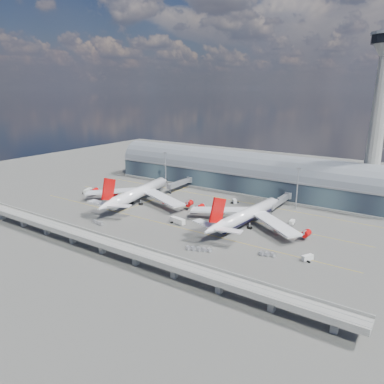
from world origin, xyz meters
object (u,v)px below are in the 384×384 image
Objects in this scene: service_truck_4 at (292,223)px; service_truck_5 at (235,201)px; floodlight_mast_right at (297,187)px; cargo_train_1 at (198,249)px; cargo_train_2 at (267,254)px; floodlight_mast_left at (166,168)px; airliner_left at (137,193)px; service_truck_2 at (178,221)px; airliner_right at (246,216)px; control_tower at (377,123)px; service_truck_3 at (307,258)px; service_truck_1 at (110,205)px; service_truck_0 at (88,191)px; cargo_train_0 at (98,223)px.

service_truck_5 is at bearing 156.32° from service_truck_4.
floodlight_mast_right is 86.42m from cargo_train_1.
floodlight_mast_left is at bearing 74.57° from cargo_train_2.
floodlight_mast_left is 133.60m from cargo_train_2.
floodlight_mast_left is 4.89× the size of service_truck_5.
airliner_left is 81.58m from cargo_train_1.
service_truck_2 reaches higher than service_truck_4.
airliner_right is 41.41m from service_truck_5.
control_tower is at bearing -9.64° from service_truck_5.
service_truck_3 is 47.33m from cargo_train_1.
floodlight_mast_left is at bearing 95.66° from airliner_left.
service_truck_2 reaches higher than service_truck_1.
floodlight_mast_right reaches higher than service_truck_2.
service_truck_1 is 83.51m from cargo_train_1.
service_truck_3 is (28.04, -66.17, -12.36)m from floodlight_mast_right.
service_truck_2 is at bearing 70.62° from cargo_train_1.
cargo_train_2 is (144.18, -24.53, -0.85)m from service_truck_0.
airliner_right is 85.90m from service_truck_1.
service_truck_5 is 0.44× the size of cargo_train_1.
control_tower is at bearing 115.18° from service_truck_3.
floodlight_mast_right is at bearing 26.70° from cargo_train_2.
floodlight_mast_left is 4.54× the size of service_truck_1.
service_truck_3 is at bearing -27.33° from floodlight_mast_left.
floodlight_mast_right is 0.33× the size of airliner_left.
cargo_train_2 is at bearing -91.12° from service_truck_2.
service_truck_4 is (7.50, -27.82, -12.32)m from floodlight_mast_right.
service_truck_4 is at bearing -60.76° from cargo_train_0.
service_truck_0 reaches higher than service_truck_5.
airliner_right reaches higher than service_truck_5.
control_tower reaches higher than cargo_train_2.
airliner_right is 37.59m from cargo_train_2.
service_truck_2 is (43.09, -15.48, -5.08)m from airliner_left.
service_truck_5 is 86.99m from cargo_train_0.
service_truck_3 is at bearing -78.73° from service_truck_5.
service_truck_4 is at bearing -74.92° from floodlight_mast_right.
control_tower is 149.65m from airliner_left.
cargo_train_2 is (91.82, 13.83, -0.02)m from cargo_train_0.
service_truck_0 reaches higher than cargo_train_0.
airliner_right is at bearing -91.40° from service_truck_5.
service_truck_4 is (94.95, 17.63, -5.51)m from airliner_left.
control_tower reaches higher than airliner_right.
service_truck_1 reaches higher than cargo_train_0.
floodlight_mast_left is 58.31m from service_truck_0.
airliner_left is 96.72m from service_truck_4.
cargo_train_0 is 64.02m from cargo_train_1.
airliner_left is at bearing -152.54° from floodlight_mast_right.
airliner_right reaches higher than service_truck_1.
service_truck_4 reaches higher than cargo_train_0.
service_truck_1 is 1.25× the size of service_truck_4.
service_truck_5 is 0.70× the size of cargo_train_0.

